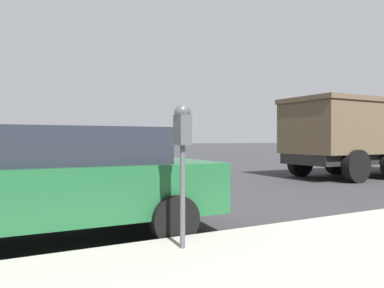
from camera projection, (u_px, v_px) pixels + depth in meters
ground_plane at (76, 220)px, 6.28m from camera, size 220.00×220.00×0.00m
parking_meter at (183, 137)px, 4.21m from camera, size 0.21×0.19×1.63m
car_green at (55, 180)px, 5.06m from camera, size 2.13×4.55×1.52m
dump_truck at (375, 133)px, 13.97m from camera, size 2.75×7.61×2.84m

